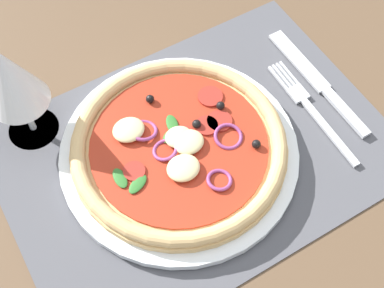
{
  "coord_description": "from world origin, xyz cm",
  "views": [
    {
      "loc": [
        -17.15,
        -28.0,
        56.32
      ],
      "look_at": [
        -0.64,
        0.0,
        2.55
      ],
      "focal_mm": 49.03,
      "sensor_mm": 36.0,
      "label": 1
    }
  ],
  "objects_px": {
    "plate": "(179,152)",
    "wine_glass": "(11,79)",
    "knife": "(317,80)",
    "fork": "(308,106)",
    "pizza": "(179,145)"
  },
  "relations": [
    {
      "from": "plate",
      "to": "wine_glass",
      "type": "xyz_separation_m",
      "value": [
        -0.14,
        0.13,
        0.09
      ]
    },
    {
      "from": "fork",
      "to": "knife",
      "type": "relative_size",
      "value": 0.9
    },
    {
      "from": "pizza",
      "to": "wine_glass",
      "type": "height_order",
      "value": "wine_glass"
    },
    {
      "from": "knife",
      "to": "wine_glass",
      "type": "xyz_separation_m",
      "value": [
        -0.36,
        0.12,
        0.1
      ]
    },
    {
      "from": "plate",
      "to": "knife",
      "type": "relative_size",
      "value": 1.46
    },
    {
      "from": "plate",
      "to": "pizza",
      "type": "bearing_deg",
      "value": 130.6
    },
    {
      "from": "plate",
      "to": "wine_glass",
      "type": "bearing_deg",
      "value": 137.36
    },
    {
      "from": "plate",
      "to": "pizza",
      "type": "distance_m",
      "value": 0.02
    },
    {
      "from": "plate",
      "to": "wine_glass",
      "type": "height_order",
      "value": "wine_glass"
    },
    {
      "from": "fork",
      "to": "knife",
      "type": "height_order",
      "value": "knife"
    },
    {
      "from": "knife",
      "to": "pizza",
      "type": "bearing_deg",
      "value": 91.31
    },
    {
      "from": "plate",
      "to": "fork",
      "type": "distance_m",
      "value": 0.18
    },
    {
      "from": "fork",
      "to": "wine_glass",
      "type": "relative_size",
      "value": 1.21
    },
    {
      "from": "plate",
      "to": "knife",
      "type": "height_order",
      "value": "plate"
    },
    {
      "from": "plate",
      "to": "knife",
      "type": "xyz_separation_m",
      "value": [
        0.22,
        0.01,
        -0.0
      ]
    }
  ]
}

